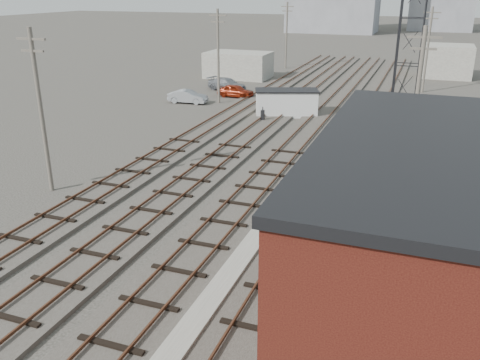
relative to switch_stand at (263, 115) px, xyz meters
The scene contains 20 objects.
ground 21.67m from the switch_stand, 73.85° to the left, with size 320.00×320.00×0.00m, color #282621.
track_right 8.54m from the switch_stand, ahead, with size 3.20×90.00×0.39m.
track_mid_right 4.56m from the switch_stand, ahead, with size 3.20×90.00×0.39m.
track_mid_left 0.73m from the switch_stand, 20.12° to the right, with size 3.20×90.00×0.39m.
track_left 3.51m from the switch_stand, behind, with size 3.20×90.00×0.39m.
platform_curb 26.03m from the switch_stand, 75.48° to the right, with size 0.90×28.00×0.26m, color gray.
brick_building 30.53m from the switch_stand, 63.55° to the right, with size 6.54×12.20×7.22m.
lattice_tower 14.09m from the switch_stand, 19.99° to the right, with size 1.60×1.60×15.00m.
utility_pole_left_a 20.69m from the switch_stand, 108.64° to the right, with size 1.80×0.24×9.00m.
utility_pole_left_b 9.67m from the switch_stand, 138.10° to the left, with size 1.80×0.24×9.00m.
utility_pole_left_c 31.76m from the switch_stand, 101.87° to the left, with size 1.80×0.24×9.00m.
utility_pole_right_a 17.32m from the switch_stand, 41.78° to the right, with size 1.80×0.24×9.00m.
utility_pole_right_b 22.99m from the switch_stand, 56.33° to the left, with size 1.80×0.24×9.00m.
shed_left 23.10m from the switch_stand, 115.61° to the left, with size 8.00×5.00×3.20m, color gray.
shed_right 34.31m from the switch_stand, 64.00° to the left, with size 6.00×6.00×4.00m, color gray.
switch_stand is the anchor object (origin of this frame).
site_trailer 3.27m from the switch_stand, 66.49° to the left, with size 6.07×4.18×2.35m.
car_red 10.83m from the switch_stand, 123.09° to the left, with size 1.57×3.91×1.33m, color maroon.
car_silver 10.46m from the switch_stand, 153.52° to the left, with size 1.38×3.96×1.31m, color #989B9F.
car_grey 14.67m from the switch_stand, 123.62° to the left, with size 1.93×4.74×1.38m, color gray.
Camera 1 is at (6.94, -1.57, 10.88)m, focal length 38.00 mm.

